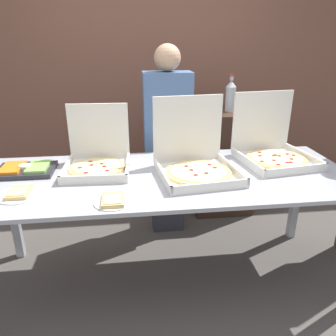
{
  "coord_description": "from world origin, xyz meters",
  "views": [
    {
      "loc": [
        -0.24,
        -1.97,
        1.67
      ],
      "look_at": [
        0.0,
        0.0,
        0.89
      ],
      "focal_mm": 35.0,
      "sensor_mm": 36.0,
      "label": 1
    }
  ],
  "objects": [
    {
      "name": "person_guest_cap",
      "position": [
        0.09,
        0.73,
        0.86
      ],
      "size": [
        0.4,
        0.22,
        1.64
      ],
      "rotation": [
        0.0,
        0.0,
        3.14
      ],
      "color": "#2D2D38",
      "rests_on": "ground_plane"
    },
    {
      "name": "pizza_box_far_right",
      "position": [
        0.18,
        0.02,
        0.92
      ],
      "size": [
        0.54,
        0.55,
        0.48
      ],
      "rotation": [
        0.0,
        0.0,
        0.11
      ],
      "color": "silver",
      "rests_on": "buffet_table"
    },
    {
      "name": "paper_plate_front_left",
      "position": [
        -0.88,
        -0.19,
        0.85
      ],
      "size": [
        0.25,
        0.25,
        0.03
      ],
      "color": "white",
      "rests_on": "buffet_table"
    },
    {
      "name": "soda_can_silver",
      "position": [
        0.48,
        1.03,
        1.09
      ],
      "size": [
        0.07,
        0.07,
        0.12
      ],
      "color": "silver",
      "rests_on": "sideboard_podium"
    },
    {
      "name": "pizza_box_far_left",
      "position": [
        -0.46,
        0.17,
        0.91
      ],
      "size": [
        0.44,
        0.45,
        0.42
      ],
      "rotation": [
        0.0,
        0.0,
        -0.04
      ],
      "color": "silver",
      "rests_on": "buffet_table"
    },
    {
      "name": "ground_plane",
      "position": [
        0.0,
        0.0,
        0.0
      ],
      "size": [
        16.0,
        16.0,
        0.0
      ],
      "primitive_type": "plane",
      "color": "#514C47"
    },
    {
      "name": "pizza_box_near_left",
      "position": [
        0.79,
        0.19,
        0.92
      ],
      "size": [
        0.54,
        0.56,
        0.48
      ],
      "rotation": [
        0.0,
        0.0,
        0.14
      ],
      "color": "silver",
      "rests_on": "buffet_table"
    },
    {
      "name": "paper_plate_front_center",
      "position": [
        -0.35,
        -0.35,
        0.85
      ],
      "size": [
        0.21,
        0.21,
        0.03
      ],
      "color": "white",
      "rests_on": "buffet_table"
    },
    {
      "name": "veggie_tray",
      "position": [
        -0.94,
        0.16,
        0.86
      ],
      "size": [
        0.37,
        0.27,
        0.05
      ],
      "color": "#28282D",
      "rests_on": "buffet_table"
    },
    {
      "name": "soda_bottle",
      "position": [
        0.73,
        1.06,
        1.17
      ],
      "size": [
        0.09,
        0.09,
        0.34
      ],
      "color": "#B7BCC1",
      "rests_on": "sideboard_podium"
    },
    {
      "name": "sideboard_podium",
      "position": [
        0.68,
        1.08,
        0.51
      ],
      "size": [
        0.57,
        0.53,
        1.03
      ],
      "color": "#382319",
      "rests_on": "ground_plane"
    },
    {
      "name": "buffet_table",
      "position": [
        0.0,
        0.0,
        0.76
      ],
      "size": [
        2.45,
        0.95,
        0.84
      ],
      "color": "#A8AAB2",
      "rests_on": "ground_plane"
    },
    {
      "name": "brick_wall_behind",
      "position": [
        0.0,
        1.7,
        1.4
      ],
      "size": [
        10.0,
        0.06,
        2.8
      ],
      "color": "brown",
      "rests_on": "ground_plane"
    }
  ]
}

